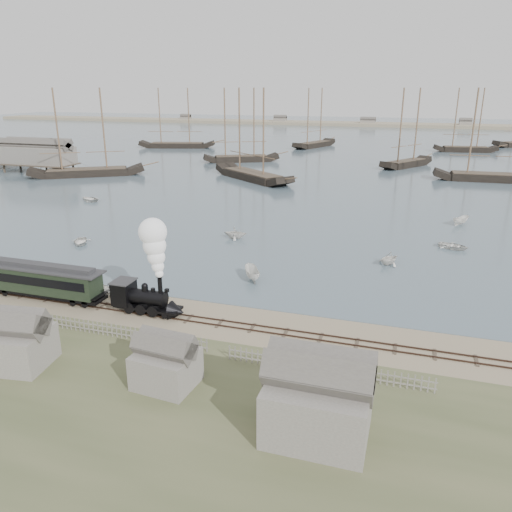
% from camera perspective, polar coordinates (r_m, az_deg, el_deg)
% --- Properties ---
extents(ground, '(600.00, 600.00, 0.00)m').
position_cam_1_polar(ground, '(46.86, -5.55, -6.33)').
color(ground, gray).
rests_on(ground, ground).
extents(harbor_water, '(600.00, 336.00, 0.06)m').
position_cam_1_polar(harbor_water, '(210.54, 13.22, 12.79)').
color(harbor_water, '#4C606C').
rests_on(harbor_water, ground).
extents(rail_track, '(120.00, 1.80, 0.16)m').
position_cam_1_polar(rail_track, '(45.19, -6.55, -7.29)').
color(rail_track, '#38271E').
rests_on(rail_track, ground).
extents(picket_fence_west, '(19.00, 0.10, 1.20)m').
position_cam_1_polar(picket_fence_west, '(44.32, -17.02, -8.65)').
color(picket_fence_west, slate).
rests_on(picket_fence_west, ground).
extents(picket_fence_east, '(15.00, 0.10, 1.20)m').
position_cam_1_polar(picket_fence_east, '(37.37, 8.12, -13.40)').
color(picket_fence_east, slate).
rests_on(picket_fence_east, ground).
extents(shed_left, '(5.00, 4.00, 4.10)m').
position_cam_1_polar(shed_left, '(42.36, -25.62, -11.10)').
color(shed_left, slate).
rests_on(shed_left, ground).
extents(shed_mid, '(4.00, 3.50, 3.60)m').
position_cam_1_polar(shed_mid, '(36.62, -10.12, -14.25)').
color(shed_mid, slate).
rests_on(shed_mid, ground).
extents(shed_right, '(6.00, 5.00, 5.10)m').
position_cam_1_polar(shed_right, '(32.03, 6.93, -19.48)').
color(shed_right, slate).
rests_on(shed_right, ground).
extents(far_spit, '(500.00, 20.00, 1.80)m').
position_cam_1_polar(far_spit, '(290.10, 14.66, 14.15)').
color(far_spit, gray).
rests_on(far_spit, ground).
extents(locomotive, '(6.95, 2.59, 8.66)m').
position_cam_1_polar(locomotive, '(45.49, -11.75, -1.96)').
color(locomotive, black).
rests_on(locomotive, ground).
extents(passenger_coach, '(12.97, 2.50, 3.15)m').
position_cam_1_polar(passenger_coach, '(52.94, -23.16, -2.47)').
color(passenger_coach, black).
rests_on(passenger_coach, ground).
extents(beached_dinghy, '(3.35, 3.94, 0.69)m').
position_cam_1_polar(beached_dinghy, '(52.70, -16.64, -3.75)').
color(beached_dinghy, silver).
rests_on(beached_dinghy, ground).
extents(rowboat_0, '(4.29, 3.90, 0.73)m').
position_cam_1_polar(rowboat_0, '(70.14, -19.44, 1.59)').
color(rowboat_0, silver).
rests_on(rowboat_0, harbor_water).
extents(rowboat_1, '(3.03, 3.41, 1.65)m').
position_cam_1_polar(rowboat_1, '(68.52, -2.38, 2.67)').
color(rowboat_1, silver).
rests_on(rowboat_1, harbor_water).
extents(rowboat_2, '(3.80, 2.97, 1.39)m').
position_cam_1_polar(rowboat_2, '(53.67, -0.46, -2.04)').
color(rowboat_2, silver).
rests_on(rowboat_2, harbor_water).
extents(rowboat_3, '(3.77, 4.42, 0.78)m').
position_cam_1_polar(rowboat_3, '(69.04, 21.62, 1.09)').
color(rowboat_3, silver).
rests_on(rowboat_3, harbor_water).
extents(rowboat_4, '(3.85, 3.77, 1.54)m').
position_cam_1_polar(rowboat_4, '(60.39, 14.96, -0.24)').
color(rowboat_4, silver).
rests_on(rowboat_4, harbor_water).
extents(rowboat_5, '(3.35, 3.07, 1.28)m').
position_cam_1_polar(rowboat_5, '(81.81, 22.35, 3.78)').
color(rowboat_5, silver).
rests_on(rowboat_5, harbor_water).
extents(rowboat_6, '(4.17, 4.82, 0.84)m').
position_cam_1_polar(rowboat_6, '(96.98, -18.50, 6.23)').
color(rowboat_6, silver).
rests_on(rowboat_6, harbor_water).
extents(schooner_0, '(25.12, 19.30, 20.00)m').
position_cam_1_polar(schooner_0, '(124.58, -19.15, 13.20)').
color(schooner_0, black).
rests_on(schooner_0, harbor_water).
extents(schooner_1, '(20.85, 14.15, 20.00)m').
position_cam_1_polar(schooner_1, '(141.99, -1.73, 14.72)').
color(schooner_1, black).
rests_on(schooner_1, harbor_water).
extents(schooner_2, '(23.21, 20.05, 20.00)m').
position_cam_1_polar(schooner_2, '(113.08, -0.43, 13.73)').
color(schooner_2, black).
rests_on(schooner_2, harbor_water).
extents(schooner_3, '(13.60, 18.35, 20.00)m').
position_cam_1_polar(schooner_3, '(137.98, 17.15, 13.83)').
color(schooner_3, black).
rests_on(schooner_3, harbor_water).
extents(schooner_4, '(25.10, 6.91, 20.00)m').
position_cam_1_polar(schooner_4, '(122.86, 25.97, 12.31)').
color(schooner_4, black).
rests_on(schooner_4, harbor_water).
extents(schooner_6, '(26.57, 12.75, 20.00)m').
position_cam_1_polar(schooner_6, '(179.00, -9.17, 15.31)').
color(schooner_6, black).
rests_on(schooner_6, harbor_water).
extents(schooner_7, '(12.55, 22.17, 20.00)m').
position_cam_1_polar(schooner_7, '(179.96, 6.79, 15.43)').
color(schooner_7, black).
rests_on(schooner_7, harbor_water).
extents(schooner_8, '(20.06, 7.40, 20.00)m').
position_cam_1_polar(schooner_8, '(178.14, 23.18, 14.09)').
color(schooner_8, black).
rests_on(schooner_8, harbor_water).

